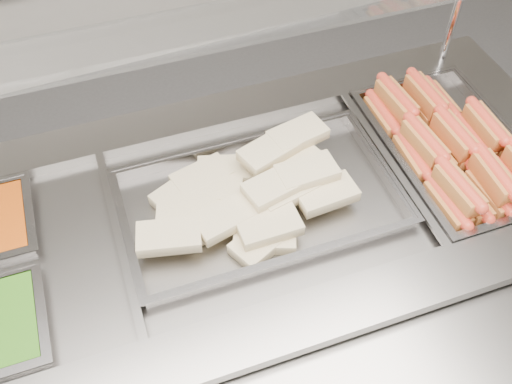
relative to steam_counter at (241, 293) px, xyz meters
name	(u,v)px	position (x,y,z in m)	size (l,w,h in m)	color
steam_counter	(241,293)	(0.00, 0.00, 0.00)	(2.07, 1.01, 0.97)	slate
sneeze_guard	(203,30)	(0.01, 0.23, 0.87)	(1.79, 0.42, 0.47)	silver
pan_hotdogs	(450,154)	(0.67, -0.04, 0.44)	(0.40, 0.61, 0.11)	gray
pan_wraps	(260,203)	(0.06, 0.00, 0.45)	(0.75, 0.47, 0.08)	gray
hotdogs_in_buns	(454,146)	(0.66, -0.05, 0.49)	(0.34, 0.57, 0.13)	#A55E22
tortilla_wraps	(248,195)	(0.03, 0.00, 0.50)	(0.62, 0.41, 0.10)	beige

